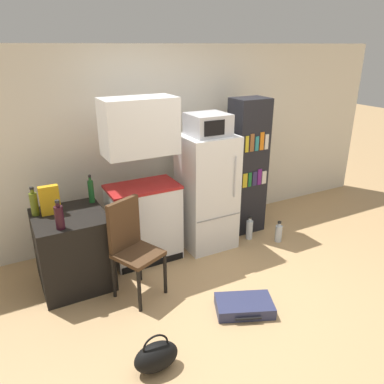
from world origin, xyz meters
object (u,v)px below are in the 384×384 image
Objects in this scene: kitchen_hutch at (143,190)px; handbag at (156,356)px; cereal_box at (50,200)px; water_bottle_front at (279,233)px; bottle_milk_white at (50,202)px; suitcase_large_flat at (244,306)px; bookshelf at (247,167)px; water_bottle_middle at (249,229)px; bottle_wine_dark at (59,217)px; bottle_olive_oil at (34,203)px; bottle_green_tall at (91,191)px; side_table at (73,249)px; chair at (131,241)px; microwave at (208,124)px; refrigerator at (207,192)px.

handbag is (-0.54, -1.62, -0.74)m from kitchen_hutch.
cereal_box reaches higher than water_bottle_front.
suitcase_large_flat is at bearing -46.29° from bottle_milk_white.
bookshelf is 6.28× the size of water_bottle_front.
cereal_box is at bearing 175.28° from water_bottle_middle.
handbag is (0.45, -1.60, -0.82)m from cereal_box.
bottle_wine_dark reaches higher than water_bottle_middle.
bookshelf is at bearing 77.95° from suitcase_large_flat.
cereal_box is 1.06× the size of water_bottle_front.
bottle_green_tall is at bearing 5.99° from bottle_olive_oil.
side_table reaches higher than suitcase_large_flat.
side_table is at bearing -175.20° from bookshelf.
bottle_milk_white is at bearing 106.48° from chair.
chair is (-1.84, -0.64, -0.31)m from bookshelf.
kitchen_hutch is 1.06m from microwave.
microwave is 1.37× the size of water_bottle_middle.
suitcase_large_flat is 1.74× the size of handbag.
bottle_wine_dark is 2.75m from water_bottle_front.
cereal_box is (-0.44, -0.11, 0.02)m from bottle_green_tall.
bottle_green_tall is (0.41, 0.49, 0.01)m from bottle_wine_dark.
bottle_green_tall is at bearing 179.30° from bookshelf.
refrigerator is at bearing -3.50° from kitchen_hutch.
handbag is (-1.36, -1.57, -0.58)m from refrigerator.
refrigerator is at bearing 98.72° from suitcase_large_flat.
bottle_milk_white is 2.80m from water_bottle_front.
chair is 1.26m from suitcase_large_flat.
bottle_green_tall reaches higher than bottle_olive_oil.
kitchen_hutch is (0.85, 0.13, 0.47)m from side_table.
kitchen_hutch is at bearing 164.84° from water_bottle_front.
refrigerator is 1.41× the size of chair.
bookshelf is (2.33, 0.20, 0.50)m from side_table.
bookshelf is 5.51× the size of water_bottle_middle.
bottle_milk_white is 1.96m from handbag.
chair is at bearing -38.04° from bottle_olive_oil.
bookshelf reaches higher than chair.
handbag is (-2.03, -1.68, -0.77)m from bookshelf.
bottle_green_tall reaches higher than bottle_wine_dark.
bottle_green_tall is 1.04× the size of bottle_olive_oil.
water_bottle_front is at bearing -20.58° from chair.
bottle_milk_white is (-0.98, 0.14, 0.00)m from kitchen_hutch.
water_bottle_front is (2.21, -0.54, -0.80)m from bottle_green_tall.
water_bottle_middle is (2.35, -0.35, -0.73)m from bottle_milk_white.
suitcase_large_flat is at bearing -127.83° from water_bottle_middle.
chair reaches higher than suitcase_large_flat.
water_bottle_front is at bearing -1.06° from bottle_wine_dark.
microwave is at bearing 164.05° from water_bottle_middle.
water_bottle_middle is at bearing -5.52° from bottle_olive_oil.
kitchen_hutch is at bearing 33.96° from chair.
refrigerator is 2.27× the size of suitcase_large_flat.
side_table is at bearing 101.56° from handbag.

